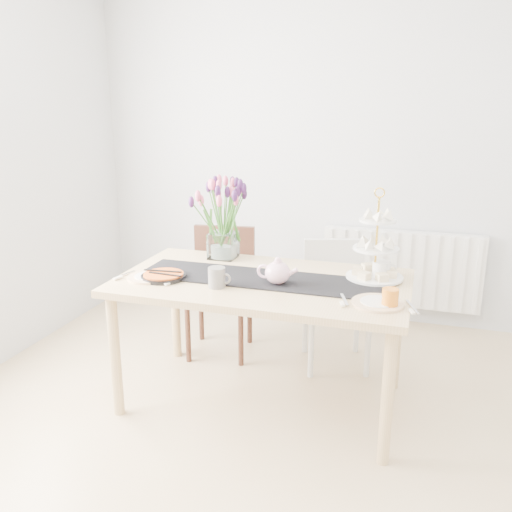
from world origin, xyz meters
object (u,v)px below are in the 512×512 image
(teapot, at_px, (278,273))
(plate_right, at_px, (378,303))
(mug_orange, at_px, (390,298))
(tulip_vase, at_px, (223,207))
(plate_left, at_px, (149,277))
(dining_table, at_px, (263,292))
(chair_brown, at_px, (222,280))
(cake_stand, at_px, (376,256))
(tart_tin, at_px, (164,276))
(mug_grey, at_px, (217,277))
(cream_jug, at_px, (381,270))
(chair_white, at_px, (335,293))
(radiator, at_px, (401,269))

(teapot, distance_m, plate_right, 0.56)
(mug_orange, bearing_deg, tulip_vase, 89.53)
(teapot, xyz_separation_m, plate_left, (-0.71, -0.10, -0.06))
(dining_table, relative_size, plate_right, 6.29)
(teapot, relative_size, plate_right, 0.86)
(dining_table, bearing_deg, chair_brown, 128.21)
(chair_brown, xyz_separation_m, mug_orange, (1.18, -0.83, 0.30))
(chair_brown, relative_size, cake_stand, 1.88)
(tart_tin, bearing_deg, mug_grey, -7.99)
(cream_jug, height_order, mug_grey, mug_grey)
(tulip_vase, xyz_separation_m, plate_right, (1.00, -0.54, -0.32))
(mug_grey, bearing_deg, dining_table, 49.58)
(tart_tin, bearing_deg, chair_white, 43.92)
(plate_left, bearing_deg, mug_grey, -3.89)
(radiator, relative_size, chair_white, 1.47)
(dining_table, bearing_deg, plate_right, -17.19)
(mug_grey, height_order, plate_right, mug_grey)
(chair_white, distance_m, plate_left, 1.27)
(chair_white, bearing_deg, cream_jug, -72.77)
(cake_stand, bearing_deg, tulip_vase, 170.80)
(dining_table, relative_size, cream_jug, 15.96)
(tart_tin, distance_m, plate_left, 0.08)
(chair_brown, relative_size, mug_grey, 7.93)
(chair_brown, distance_m, mug_orange, 1.47)
(chair_brown, bearing_deg, tart_tin, -102.71)
(chair_white, height_order, tart_tin, chair_white)
(mug_grey, bearing_deg, teapot, 28.09)
(chair_white, height_order, mug_grey, mug_grey)
(cake_stand, bearing_deg, tart_tin, -163.34)
(mug_orange, height_order, plate_right, mug_orange)
(chair_white, height_order, teapot, teapot)
(dining_table, height_order, cream_jug, cream_jug)
(cream_jug, distance_m, plate_right, 0.41)
(cake_stand, bearing_deg, mug_grey, -153.98)
(tulip_vase, bearing_deg, tart_tin, -109.28)
(radiator, height_order, teapot, teapot)
(dining_table, height_order, plate_left, plate_left)
(dining_table, distance_m, plate_left, 0.64)
(chair_brown, height_order, cream_jug, chair_brown)
(dining_table, distance_m, teapot, 0.19)
(tulip_vase, height_order, mug_orange, tulip_vase)
(dining_table, height_order, tulip_vase, tulip_vase)
(mug_orange, distance_m, plate_right, 0.07)
(cake_stand, height_order, plate_right, cake_stand)
(teapot, xyz_separation_m, tart_tin, (-0.63, -0.08, -0.05))
(tulip_vase, relative_size, tart_tin, 2.40)
(cream_jug, xyz_separation_m, mug_grey, (-0.82, -0.40, 0.00))
(tulip_vase, bearing_deg, teapot, -41.18)
(tulip_vase, bearing_deg, plate_right, -28.24)
(mug_orange, bearing_deg, teapot, 102.62)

